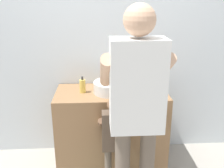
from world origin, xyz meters
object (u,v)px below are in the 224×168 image
(child_toddler, at_px, (114,136))
(adult_parent, at_px, (137,99))
(toothbrush_cup, at_px, (143,87))
(soap_bottle, at_px, (83,86))

(child_toddler, distance_m, adult_parent, 0.57)
(toothbrush_cup, height_order, child_toddler, toothbrush_cup)
(soap_bottle, relative_size, child_toddler, 0.18)
(soap_bottle, height_order, child_toddler, soap_bottle)
(child_toddler, bearing_deg, adult_parent, -63.10)
(toothbrush_cup, distance_m, child_toddler, 0.59)
(toothbrush_cup, height_order, soap_bottle, toothbrush_cup)
(toothbrush_cup, relative_size, adult_parent, 0.12)
(adult_parent, bearing_deg, soap_bottle, 122.00)
(adult_parent, bearing_deg, child_toddler, 116.90)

